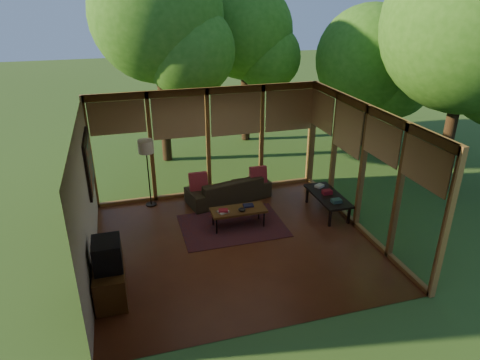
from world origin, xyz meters
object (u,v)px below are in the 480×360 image
object	(u,v)px
floor_lamp	(146,150)
side_console	(328,197)
media_cabinet	(110,282)
sofa	(228,189)
coffee_table	(238,211)
television	(107,254)

from	to	relation	value
floor_lamp	side_console	bearing A→B (deg)	-21.30
media_cabinet	floor_lamp	bearing A→B (deg)	73.53
sofa	media_cabinet	size ratio (longest dim) A/B	2.03
floor_lamp	coffee_table	distance (m)	2.56
media_cabinet	side_console	distance (m)	5.17
sofa	coffee_table	xyz separation A→B (m)	(-0.13, -1.34, 0.09)
television	floor_lamp	bearing A→B (deg)	73.85
sofa	television	world-z (taller)	television
television	floor_lamp	world-z (taller)	floor_lamp
media_cabinet	television	xyz separation A→B (m)	(0.02, 0.00, 0.55)
sofa	floor_lamp	size ratio (longest dim) A/B	1.23
media_cabinet	coffee_table	distance (m)	3.19
media_cabinet	coffee_table	size ratio (longest dim) A/B	0.83
media_cabinet	television	size ratio (longest dim) A/B	1.82
sofa	coffee_table	size ratio (longest dim) A/B	1.70
floor_lamp	television	bearing A→B (deg)	-106.15
floor_lamp	side_console	size ratio (longest dim) A/B	1.18
sofa	media_cabinet	distance (m)	4.14
television	side_console	bearing A→B (deg)	19.60
coffee_table	side_console	xyz separation A→B (m)	(2.16, 0.05, 0.02)
coffee_table	sofa	bearing A→B (deg)	84.64
media_cabinet	floor_lamp	size ratio (longest dim) A/B	0.61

